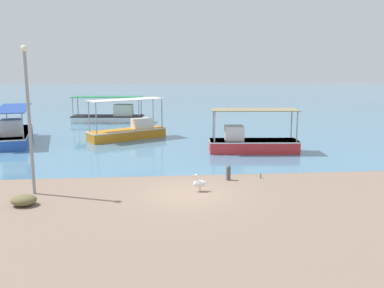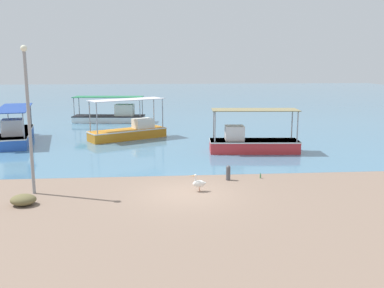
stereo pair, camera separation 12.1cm
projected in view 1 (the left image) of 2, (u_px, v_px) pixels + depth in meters
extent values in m
plane|color=#806858|center=(187.00, 194.00, 18.70)|extent=(120.00, 120.00, 0.00)
cube|color=teal|center=(163.00, 99.00, 65.64)|extent=(110.00, 90.00, 0.00)
cube|color=orange|center=(127.00, 134.00, 31.80)|extent=(5.81, 4.21, 0.71)
cube|color=silver|center=(127.00, 130.00, 31.74)|extent=(5.86, 4.26, 0.08)
cylinder|color=#99999E|center=(96.00, 118.00, 29.51)|extent=(0.08, 0.08, 2.19)
cylinder|color=#99999E|center=(89.00, 116.00, 30.63)|extent=(0.08, 0.08, 2.19)
cylinder|color=#99999E|center=(162.00, 113.00, 32.41)|extent=(0.08, 0.08, 2.19)
cylinder|color=#99999E|center=(153.00, 112.00, 33.53)|extent=(0.08, 0.08, 2.19)
cube|color=silver|center=(126.00, 100.00, 31.31)|extent=(5.68, 4.20, 0.05)
cube|color=silver|center=(142.00, 123.00, 32.37)|extent=(1.78, 1.67, 0.71)
cube|color=red|center=(254.00, 146.00, 27.21)|extent=(5.70, 2.11, 0.78)
cube|color=silver|center=(254.00, 141.00, 27.14)|extent=(5.74, 2.15, 0.08)
cylinder|color=#99999E|center=(291.00, 123.00, 27.69)|extent=(0.08, 0.08, 1.90)
cylinder|color=#99999E|center=(297.00, 127.00, 26.27)|extent=(0.08, 0.08, 1.90)
cylinder|color=#99999E|center=(213.00, 124.00, 27.63)|extent=(0.08, 0.08, 1.90)
cylinder|color=#99999E|center=(215.00, 127.00, 26.21)|extent=(0.08, 0.08, 1.90)
cube|color=#817752|center=(255.00, 110.00, 26.77)|extent=(5.50, 2.19, 0.05)
cube|color=beige|center=(234.00, 133.00, 27.03)|extent=(1.26, 1.27, 0.91)
cube|color=white|center=(108.00, 119.00, 40.66)|extent=(6.81, 2.60, 0.62)
cube|color=black|center=(108.00, 116.00, 40.61)|extent=(6.86, 2.65, 0.08)
cylinder|color=#99999E|center=(73.00, 107.00, 39.63)|extent=(0.08, 0.08, 1.75)
cylinder|color=#99999E|center=(78.00, 105.00, 41.31)|extent=(0.08, 0.08, 1.75)
cylinder|color=#99999E|center=(139.00, 107.00, 39.56)|extent=(0.08, 0.08, 1.75)
cylinder|color=#99999E|center=(141.00, 106.00, 41.25)|extent=(0.08, 0.08, 1.75)
cube|color=#236F46|center=(107.00, 97.00, 40.27)|extent=(6.62, 2.68, 0.05)
cube|color=beige|center=(123.00, 110.00, 40.49)|extent=(1.84, 1.53, 1.07)
cube|color=blue|center=(15.00, 137.00, 30.48)|extent=(3.27, 7.16, 0.76)
cube|color=silver|center=(15.00, 132.00, 30.41)|extent=(3.31, 7.21, 0.08)
cylinder|color=#99999E|center=(7.00, 115.00, 33.03)|extent=(0.08, 0.08, 1.66)
cylinder|color=#99999E|center=(30.00, 114.00, 33.50)|extent=(0.08, 0.08, 1.66)
cylinder|color=#99999E|center=(23.00, 126.00, 27.47)|extent=(0.08, 0.08, 1.66)
cube|color=navy|center=(13.00, 108.00, 30.09)|extent=(3.32, 6.98, 0.05)
cube|color=silver|center=(12.00, 127.00, 28.84)|extent=(1.60, 1.64, 1.09)
cylinder|color=#E0997A|center=(200.00, 189.00, 18.95)|extent=(0.03, 0.03, 0.22)
cylinder|color=#E0997A|center=(200.00, 189.00, 19.05)|extent=(0.03, 0.03, 0.22)
ellipsoid|color=white|center=(199.00, 184.00, 18.95)|extent=(0.58, 0.33, 0.32)
ellipsoid|color=white|center=(205.00, 183.00, 18.99)|extent=(0.17, 0.14, 0.10)
cylinder|color=white|center=(196.00, 179.00, 18.87)|extent=(0.07, 0.07, 0.26)
sphere|color=white|center=(196.00, 175.00, 18.84)|extent=(0.11, 0.11, 0.11)
cone|color=#E5933F|center=(192.00, 176.00, 18.81)|extent=(0.30, 0.09, 0.06)
cylinder|color=gray|center=(30.00, 125.00, 18.12)|extent=(0.14, 0.14, 6.10)
sphere|color=#EAEACC|center=(24.00, 48.00, 17.52)|extent=(0.28, 0.28, 0.28)
cylinder|color=#47474C|center=(228.00, 174.00, 20.78)|extent=(0.21, 0.21, 0.60)
sphere|color=#4C4C51|center=(228.00, 168.00, 20.72)|extent=(0.22, 0.22, 0.22)
ellipsoid|color=brown|center=(24.00, 200.00, 17.12)|extent=(1.02, 0.87, 0.45)
cylinder|color=#3F7F4C|center=(261.00, 176.00, 21.15)|extent=(0.07, 0.07, 0.20)
cylinder|color=#3F7F4C|center=(261.00, 174.00, 21.12)|extent=(0.03, 0.03, 0.07)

